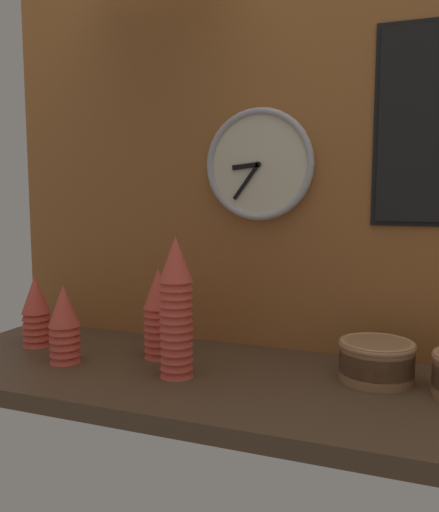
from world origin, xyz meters
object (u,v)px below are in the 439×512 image
(cup_stack_left, at_px, (64,324))
(cup_stack_center, at_px, (176,307))
(cup_stack_center_left, at_px, (159,313))
(cup_stack_far_left, at_px, (36,311))
(bowl_stack_right, at_px, (376,359))
(wall_clock, at_px, (259,165))

(cup_stack_left, xyz_separation_m, cup_stack_center, (0.31, 0.01, 0.07))
(cup_stack_center_left, xyz_separation_m, cup_stack_far_left, (-0.37, -0.03, -0.02))
(cup_stack_center_left, bearing_deg, bowl_stack_right, 2.69)
(cup_stack_left, xyz_separation_m, bowl_stack_right, (0.75, 0.15, -0.05))
(cup_stack_far_left, relative_size, wall_clock, 0.67)
(cup_stack_center_left, bearing_deg, cup_stack_far_left, -176.04)
(cup_stack_far_left, relative_size, bowl_stack_right, 1.16)
(cup_stack_center, relative_size, bowl_stack_right, 1.92)
(cup_stack_left, bearing_deg, bowl_stack_right, 11.04)
(wall_clock, bearing_deg, cup_stack_center, -110.07)
(cup_stack_center_left, xyz_separation_m, wall_clock, (0.21, 0.18, 0.38))
(cup_stack_center, height_order, wall_clock, wall_clock)
(cup_stack_left, distance_m, cup_stack_far_left, 0.19)
(bowl_stack_right, xyz_separation_m, wall_clock, (-0.33, 0.15, 0.45))
(cup_stack_center, height_order, bowl_stack_right, cup_stack_center)
(cup_stack_center, bearing_deg, bowl_stack_right, 17.56)
(cup_stack_center, bearing_deg, wall_clock, 69.93)
(cup_stack_center_left, relative_size, cup_stack_far_left, 1.19)
(cup_stack_far_left, height_order, cup_stack_center, cup_stack_center)
(cup_stack_left, height_order, cup_stack_center, cup_stack_center)
(cup_stack_center_left, relative_size, bowl_stack_right, 1.37)
(cup_stack_center_left, xyz_separation_m, cup_stack_left, (-0.20, -0.12, -0.02))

